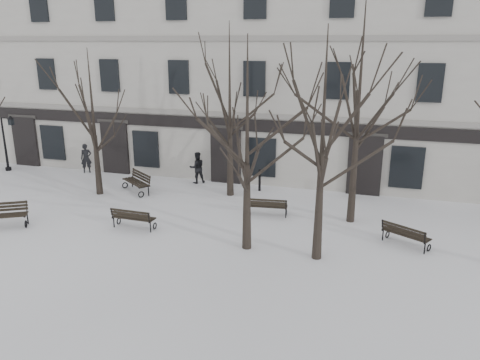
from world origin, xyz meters
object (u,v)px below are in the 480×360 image
at_px(bench_0, 1,215).
at_px(bench_3, 137,181).
at_px(bench_2, 405,234).
at_px(lamp_post, 7,139).
at_px(bench_4, 267,206).
at_px(tree_2, 323,119).
at_px(bench_1, 133,218).
at_px(tree_1, 247,120).

relative_size(bench_0, bench_3, 1.03).
relative_size(bench_2, bench_3, 0.90).
bearing_deg(lamp_post, bench_4, -10.33).
distance_m(tree_2, bench_4, 6.09).
xyz_separation_m(bench_1, lamp_post, (-11.05, 5.78, 1.37)).
bearing_deg(bench_4, bench_2, 157.11).
bearing_deg(tree_1, lamp_post, 158.60).
bearing_deg(bench_2, bench_4, 14.56).
distance_m(tree_2, bench_3, 11.48).
bearing_deg(bench_1, bench_3, -61.92).
relative_size(tree_2, bench_2, 4.33).
distance_m(tree_1, bench_3, 9.37).
xyz_separation_m(bench_2, lamp_post, (-21.30, 4.44, 1.37)).
bearing_deg(bench_3, bench_0, -81.15).
distance_m(bench_1, lamp_post, 12.54).
relative_size(bench_1, bench_4, 1.01).
bearing_deg(bench_4, lamp_post, -17.42).
height_order(bench_3, lamp_post, lamp_post).
bearing_deg(lamp_post, bench_3, -9.24).
distance_m(bench_0, bench_4, 10.76).
distance_m(tree_1, bench_4, 5.33).
relative_size(bench_0, bench_2, 1.15).
xyz_separation_m(bench_3, lamp_post, (-8.89, 1.45, 1.31)).
xyz_separation_m(bench_0, bench_4, (9.89, 4.25, -0.08)).
bearing_deg(bench_0, tree_1, -24.17).
height_order(tree_1, bench_4, tree_1).
bearing_deg(tree_1, bench_1, 174.90).
relative_size(bench_3, bench_4, 1.14).
distance_m(bench_2, lamp_post, 21.80).
bearing_deg(lamp_post, bench_2, -11.76).
xyz_separation_m(tree_1, tree_2, (2.53, -0.10, 0.17)).
height_order(bench_0, bench_2, bench_0).
bearing_deg(lamp_post, bench_1, -27.63).
bearing_deg(tree_1, tree_2, -2.27).
bearing_deg(bench_2, tree_2, 62.99).
bearing_deg(bench_1, bench_4, -147.09).
bearing_deg(tree_1, bench_2, 18.03).
relative_size(tree_2, bench_4, 4.44).
bearing_deg(tree_2, bench_2, 32.63).
distance_m(tree_2, bench_2, 5.55).
distance_m(tree_2, bench_0, 13.17).
height_order(bench_0, bench_1, bench_0).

